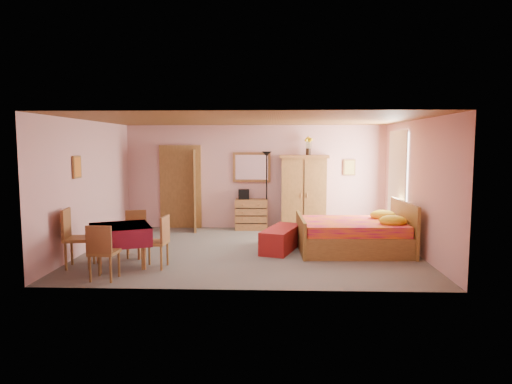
{
  "coord_description": "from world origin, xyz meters",
  "views": [
    {
      "loc": [
        0.46,
        -8.98,
        2.13
      ],
      "look_at": [
        0.1,
        0.3,
        1.15
      ],
      "focal_mm": 32.0,
      "sensor_mm": 36.0,
      "label": 1
    }
  ],
  "objects_px": {
    "sunflower_vase": "(308,146)",
    "chair_north": "(136,234)",
    "chair_east": "(155,242)",
    "chair_south": "(104,252)",
    "chair_west": "(79,238)",
    "wall_mirror": "(252,167)",
    "stereo": "(244,194)",
    "bed": "(352,226)",
    "wardrobe": "(304,193)",
    "bench": "(281,239)",
    "chest_of_drawers": "(251,214)",
    "floor_lamp": "(267,191)",
    "dining_table": "(120,246)"
  },
  "relations": [
    {
      "from": "stereo",
      "to": "floor_lamp",
      "type": "xyz_separation_m",
      "value": [
        0.57,
        -0.01,
        0.09
      ]
    },
    {
      "from": "floor_lamp",
      "to": "chair_east",
      "type": "relative_size",
      "value": 2.16
    },
    {
      "from": "wardrobe",
      "to": "bench",
      "type": "relative_size",
      "value": 1.37
    },
    {
      "from": "wardrobe",
      "to": "stereo",
      "type": "bearing_deg",
      "value": 176.97
    },
    {
      "from": "chest_of_drawers",
      "to": "bench",
      "type": "relative_size",
      "value": 0.59
    },
    {
      "from": "stereo",
      "to": "bench",
      "type": "distance_m",
      "value": 2.5
    },
    {
      "from": "chair_south",
      "to": "chair_north",
      "type": "relative_size",
      "value": 1.03
    },
    {
      "from": "wall_mirror",
      "to": "stereo",
      "type": "xyz_separation_m",
      "value": [
        -0.19,
        -0.16,
        -0.67
      ]
    },
    {
      "from": "floor_lamp",
      "to": "chair_east",
      "type": "distance_m",
      "value": 4.11
    },
    {
      "from": "floor_lamp",
      "to": "chair_west",
      "type": "bearing_deg",
      "value": -131.06
    },
    {
      "from": "sunflower_vase",
      "to": "chair_west",
      "type": "xyz_separation_m",
      "value": [
        -4.2,
        -3.62,
        -1.57
      ]
    },
    {
      "from": "chair_east",
      "to": "chair_south",
      "type": "bearing_deg",
      "value": 144.83
    },
    {
      "from": "chair_north",
      "to": "bed",
      "type": "bearing_deg",
      "value": 172.43
    },
    {
      "from": "dining_table",
      "to": "chair_east",
      "type": "height_order",
      "value": "chair_east"
    },
    {
      "from": "stereo",
      "to": "wardrobe",
      "type": "xyz_separation_m",
      "value": [
        1.48,
        -0.12,
        0.05
      ]
    },
    {
      "from": "wardrobe",
      "to": "chair_west",
      "type": "relative_size",
      "value": 1.82
    },
    {
      "from": "chest_of_drawers",
      "to": "floor_lamp",
      "type": "distance_m",
      "value": 0.71
    },
    {
      "from": "wall_mirror",
      "to": "stereo",
      "type": "height_order",
      "value": "wall_mirror"
    },
    {
      "from": "floor_lamp",
      "to": "sunflower_vase",
      "type": "bearing_deg",
      "value": -1.38
    },
    {
      "from": "chest_of_drawers",
      "to": "floor_lamp",
      "type": "xyz_separation_m",
      "value": [
        0.38,
        0.03,
        0.59
      ]
    },
    {
      "from": "sunflower_vase",
      "to": "bed",
      "type": "bearing_deg",
      "value": -72.0
    },
    {
      "from": "floor_lamp",
      "to": "wardrobe",
      "type": "xyz_separation_m",
      "value": [
        0.91,
        -0.1,
        -0.04
      ]
    },
    {
      "from": "sunflower_vase",
      "to": "chest_of_drawers",
      "type": "bearing_deg",
      "value": -179.6
    },
    {
      "from": "bench",
      "to": "chair_north",
      "type": "height_order",
      "value": "chair_north"
    },
    {
      "from": "chest_of_drawers",
      "to": "stereo",
      "type": "distance_m",
      "value": 0.54
    },
    {
      "from": "wall_mirror",
      "to": "chair_west",
      "type": "xyz_separation_m",
      "value": [
        -2.8,
        -3.82,
        -1.04
      ]
    },
    {
      "from": "sunflower_vase",
      "to": "chair_north",
      "type": "bearing_deg",
      "value": -140.64
    },
    {
      "from": "chest_of_drawers",
      "to": "stereo",
      "type": "relative_size",
      "value": 3.0
    },
    {
      "from": "bed",
      "to": "chair_west",
      "type": "height_order",
      "value": "chair_west"
    },
    {
      "from": "wall_mirror",
      "to": "dining_table",
      "type": "bearing_deg",
      "value": -119.54
    },
    {
      "from": "stereo",
      "to": "sunflower_vase",
      "type": "xyz_separation_m",
      "value": [
        1.59,
        -0.04,
        1.2
      ]
    },
    {
      "from": "wardrobe",
      "to": "sunflower_vase",
      "type": "distance_m",
      "value": 1.16
    },
    {
      "from": "chair_south",
      "to": "chair_east",
      "type": "xyz_separation_m",
      "value": [
        0.61,
        0.72,
        0.01
      ]
    },
    {
      "from": "wall_mirror",
      "to": "bed",
      "type": "height_order",
      "value": "wall_mirror"
    },
    {
      "from": "floor_lamp",
      "to": "bench",
      "type": "height_order",
      "value": "floor_lamp"
    },
    {
      "from": "wardrobe",
      "to": "chair_south",
      "type": "distance_m",
      "value": 5.46
    },
    {
      "from": "sunflower_vase",
      "to": "floor_lamp",
      "type": "bearing_deg",
      "value": 178.62
    },
    {
      "from": "dining_table",
      "to": "chair_west",
      "type": "xyz_separation_m",
      "value": [
        -0.68,
        -0.07,
        0.15
      ]
    },
    {
      "from": "wall_mirror",
      "to": "dining_table",
      "type": "relative_size",
      "value": 0.96
    },
    {
      "from": "wall_mirror",
      "to": "floor_lamp",
      "type": "bearing_deg",
      "value": -25.02
    },
    {
      "from": "chest_of_drawers",
      "to": "bed",
      "type": "bearing_deg",
      "value": -47.07
    },
    {
      "from": "chest_of_drawers",
      "to": "dining_table",
      "type": "distance_m",
      "value": 4.12
    },
    {
      "from": "chest_of_drawers",
      "to": "chair_south",
      "type": "height_order",
      "value": "chair_south"
    },
    {
      "from": "chest_of_drawers",
      "to": "chair_west",
      "type": "xyz_separation_m",
      "value": [
        -2.8,
        -3.61,
        0.13
      ]
    },
    {
      "from": "stereo",
      "to": "chair_south",
      "type": "xyz_separation_m",
      "value": [
        -1.91,
        -4.37,
        -0.44
      ]
    },
    {
      "from": "bed",
      "to": "dining_table",
      "type": "bearing_deg",
      "value": -164.43
    },
    {
      "from": "chair_north",
      "to": "chair_east",
      "type": "height_order",
      "value": "chair_east"
    },
    {
      "from": "wall_mirror",
      "to": "bench",
      "type": "distance_m",
      "value": 2.83
    },
    {
      "from": "chair_south",
      "to": "chair_west",
      "type": "xyz_separation_m",
      "value": [
        -0.7,
        0.7,
        0.07
      ]
    },
    {
      "from": "bench",
      "to": "chair_north",
      "type": "distance_m",
      "value": 2.84
    }
  ]
}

